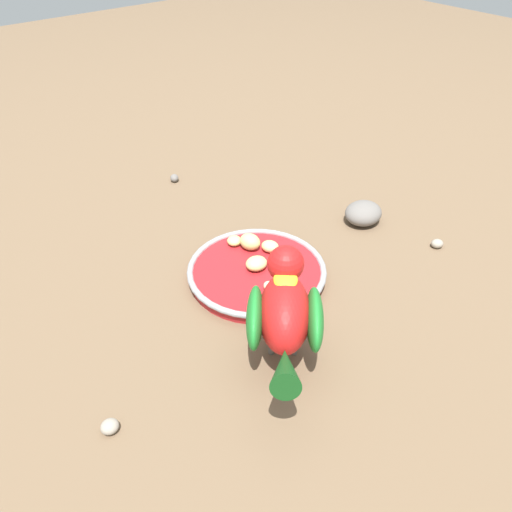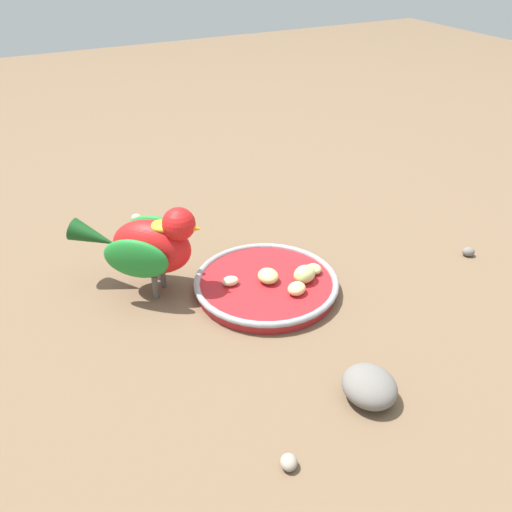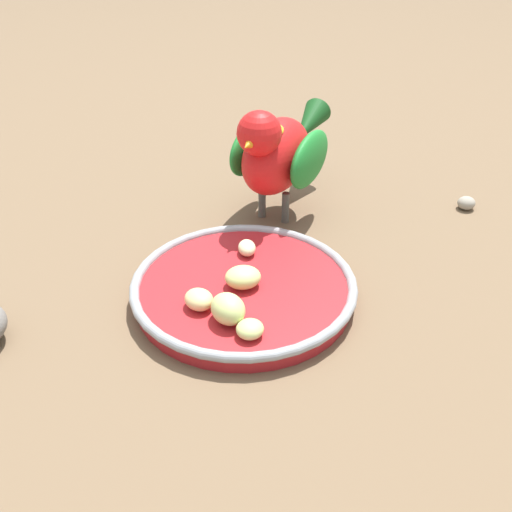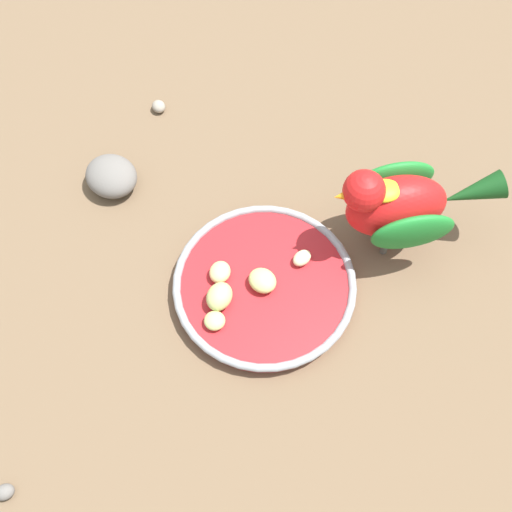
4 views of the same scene
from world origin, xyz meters
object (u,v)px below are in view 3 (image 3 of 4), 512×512
Objects in this scene: apple_piece_2 at (247,248)px; apple_piece_3 at (199,299)px; apple_piece_0 at (226,309)px; parrot at (278,151)px; apple_piece_1 at (243,277)px; pebble_1 at (466,203)px; feeding_bowl at (244,289)px; apple_piece_4 at (250,329)px.

apple_piece_2 is 0.11m from apple_piece_3.
parrot reaches higher than apple_piece_0.
parrot reaches higher than apple_piece_3.
apple_piece_1 reaches higher than apple_piece_3.
pebble_1 is at bearing 25.33° from apple_piece_0.
pebble_1 is (0.32, 0.11, -0.00)m from feeding_bowl.
apple_piece_0 reaches higher than apple_piece_2.
pebble_1 is at bearing 19.72° from apple_piece_1.
apple_piece_1 reaches higher than apple_piece_4.
parrot is 8.15× the size of pebble_1.
apple_piece_2 and apple_piece_4 have the same top height.
apple_piece_0 is 1.66× the size of pebble_1.
parrot reaches higher than feeding_bowl.
apple_piece_1 is at bearing -160.28° from pebble_1.
apple_piece_3 is at bearing -159.52° from pebble_1.
apple_piece_4 is 0.14× the size of parrot.
feeding_bowl is at bearing -160.63° from pebble_1.
apple_piece_4 is (0.02, -0.03, -0.01)m from apple_piece_0.
apple_piece_2 is (0.02, 0.05, 0.01)m from feeding_bowl.
apple_piece_4 is 1.13× the size of pebble_1.
pebble_1 is at bearing 120.56° from parrot.
pebble_1 is (0.31, 0.06, -0.02)m from apple_piece_2.
apple_piece_1 is 1.60× the size of pebble_1.
apple_piece_3 is (-0.07, -0.08, 0.00)m from apple_piece_2.
apple_piece_2 is 0.31m from pebble_1.
apple_piece_0 reaches higher than apple_piece_3.
apple_piece_0 is 1.23× the size of apple_piece_3.
apple_piece_1 is 1.38× the size of apple_piece_2.
pebble_1 is (0.33, 0.12, -0.02)m from apple_piece_1.
apple_piece_2 reaches higher than pebble_1.
apple_piece_1 is at bearing 60.75° from apple_piece_0.
apple_piece_3 is 0.07m from apple_piece_4.
apple_piece_3 reaches higher than pebble_1.
apple_piece_0 is 0.03m from apple_piece_4.
apple_piece_2 is 0.14× the size of parrot.
apple_piece_0 is at bearing 13.42° from parrot.
apple_piece_2 is 1.16× the size of pebble_1.
apple_piece_0 is 0.06m from apple_piece_1.
apple_piece_3 is 1.35× the size of pebble_1.
apple_piece_0 is (-0.03, -0.05, 0.02)m from feeding_bowl.
apple_piece_3 is 0.17× the size of parrot.
parrot is at bearing 54.27° from apple_piece_3.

